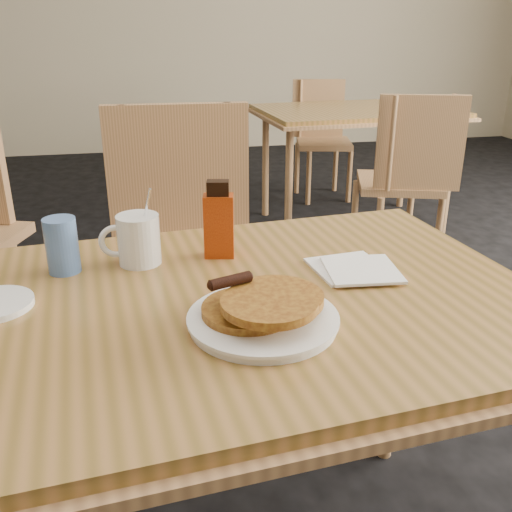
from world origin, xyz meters
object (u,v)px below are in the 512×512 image
at_px(neighbor_table, 356,115).
at_px(pancake_plate, 263,312).
at_px(syrup_bottle, 219,222).
at_px(chair_main_far, 184,238).
at_px(coffee_mug, 137,239).
at_px(main_table, 228,317).
at_px(chair_neighbor_far, 321,129).
at_px(chair_neighbor_near, 408,168).
at_px(blue_tumbler, 62,245).

relative_size(neighbor_table, pancake_plate, 4.75).
xyz_separation_m(neighbor_table, syrup_bottle, (-1.17, -2.20, 0.12)).
xyz_separation_m(chair_main_far, coffee_mug, (-0.14, -0.54, 0.20)).
relative_size(main_table, coffee_mug, 7.78).
bearing_deg(chair_neighbor_far, main_table, -98.25).
bearing_deg(chair_neighbor_near, coffee_mug, -114.83).
relative_size(chair_neighbor_near, blue_tumbler, 7.89).
height_order(chair_main_far, chair_neighbor_near, chair_main_far).
relative_size(chair_main_far, syrup_bottle, 5.80).
relative_size(main_table, chair_neighbor_far, 1.56).
bearing_deg(syrup_bottle, blue_tumbler, -165.72).
relative_size(main_table, syrup_bottle, 7.66).
bearing_deg(chair_neighbor_near, pancake_plate, -104.76).
bearing_deg(main_table, neighbor_table, 63.83).
bearing_deg(main_table, chair_neighbor_near, 54.43).
xyz_separation_m(neighbor_table, coffee_mug, (-1.35, -2.20, 0.10)).
relative_size(chair_main_far, pancake_plate, 3.82).
distance_m(syrup_bottle, blue_tumbler, 0.33).
bearing_deg(chair_neighbor_far, coffee_mug, -102.25).
bearing_deg(main_table, syrup_bottle, 85.72).
xyz_separation_m(chair_main_far, chair_neighbor_near, (1.22, 0.93, -0.05)).
xyz_separation_m(main_table, chair_neighbor_near, (1.19, 1.67, -0.16)).
xyz_separation_m(main_table, chair_main_far, (-0.02, 0.74, -0.11)).
height_order(pancake_plate, blue_tumbler, blue_tumbler).
relative_size(pancake_plate, coffee_mug, 1.54).
distance_m(chair_neighbor_near, syrup_bottle, 1.89).
bearing_deg(neighbor_table, chair_main_far, -125.95).
bearing_deg(coffee_mug, main_table, -69.48).
bearing_deg(pancake_plate, main_table, 110.76).
height_order(pancake_plate, syrup_bottle, syrup_bottle).
bearing_deg(coffee_mug, chair_main_far, 58.13).
height_order(neighbor_table, syrup_bottle, syrup_bottle).
bearing_deg(syrup_bottle, main_table, -83.41).
relative_size(neighbor_table, syrup_bottle, 7.22).
xyz_separation_m(chair_main_far, syrup_bottle, (0.04, -0.53, 0.23)).
bearing_deg(pancake_plate, chair_neighbor_near, 57.23).
bearing_deg(chair_neighbor_near, chair_main_far, -124.74).
height_order(chair_neighbor_near, coffee_mug, chair_neighbor_near).
distance_m(chair_main_far, coffee_mug, 0.59).
xyz_separation_m(chair_neighbor_near, coffee_mug, (-1.36, -1.46, 0.25)).
xyz_separation_m(chair_neighbor_far, syrup_bottle, (-1.18, -2.92, 0.32)).
distance_m(neighbor_table, coffee_mug, 2.58).
xyz_separation_m(chair_neighbor_near, blue_tumbler, (-1.51, -1.48, 0.26)).
xyz_separation_m(chair_neighbor_far, coffee_mug, (-1.36, -2.93, 0.30)).
xyz_separation_m(syrup_bottle, blue_tumbler, (-0.33, -0.02, -0.02)).
relative_size(neighbor_table, chair_neighbor_near, 1.35).
bearing_deg(pancake_plate, chair_main_far, 94.57).
relative_size(chair_neighbor_near, coffee_mug, 5.42).
bearing_deg(chair_main_far, syrup_bottle, -83.51).
height_order(neighbor_table, pancake_plate, pancake_plate).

